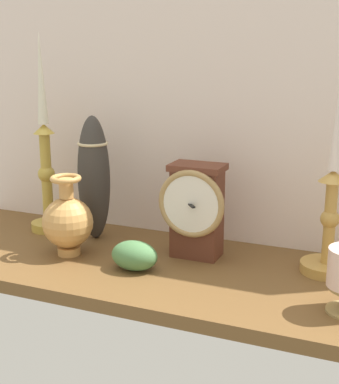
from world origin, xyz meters
The scene contains 8 objects.
ground_plane centered at (0.00, 0.00, -1.20)cm, with size 100.00×36.00×2.40cm, color brown.
back_wall centered at (0.00, 18.50, 32.50)cm, with size 120.00×2.00×65.00cm, color silver.
mantel_clock centered at (6.69, 5.90, 9.59)cm, with size 12.88×8.78×18.08cm.
candlestick_tall_left centered at (-28.79, 8.82, 15.03)cm, with size 7.74×7.74×42.32cm.
candlestick_tall_center centered at (31.00, 7.90, 10.53)cm, with size 9.35×9.35×35.45cm.
brass_vase_bulbous centered at (-16.39, -2.52, 6.82)cm, with size 9.79×9.79×15.70cm.
tall_ceramic_vase centered at (-16.57, 8.10, 13.07)cm, with size 6.66×6.66×25.85cm.
ivy_sprig centered at (-1.21, -4.46, 2.70)cm, with size 8.73×6.11×5.40cm.
Camera 1 is at (41.92, -90.11, 39.58)cm, focal length 52.87 mm.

